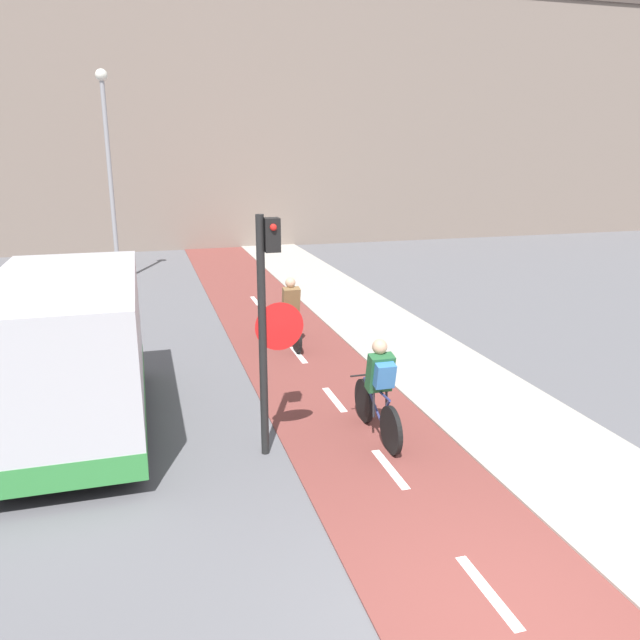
# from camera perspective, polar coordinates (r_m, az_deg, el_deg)

# --- Properties ---
(ground_plane) EXTENTS (120.00, 120.00, 0.00)m
(ground_plane) POSITION_cam_1_polar(r_m,az_deg,el_deg) (6.48, 17.57, -25.40)
(ground_plane) COLOR #5B5B60
(bike_lane) EXTENTS (2.45, 60.00, 0.02)m
(bike_lane) POSITION_cam_1_polar(r_m,az_deg,el_deg) (6.48, 17.55, -25.30)
(bike_lane) COLOR brown
(bike_lane) RESTS_ON ground_plane
(building_row_background) EXTENTS (60.00, 5.20, 11.34)m
(building_row_background) POSITION_cam_1_polar(r_m,az_deg,el_deg) (29.86, -10.83, 17.99)
(building_row_background) COLOR slate
(building_row_background) RESTS_ON ground_plane
(traffic_light_pole) EXTENTS (0.67, 0.25, 3.36)m
(traffic_light_pole) POSITION_cam_1_polar(r_m,az_deg,el_deg) (8.34, -4.78, 0.79)
(traffic_light_pole) COLOR black
(traffic_light_pole) RESTS_ON ground_plane
(street_lamp_far) EXTENTS (0.36, 0.36, 6.48)m
(street_lamp_far) POSITION_cam_1_polar(r_m,az_deg,el_deg) (20.90, -18.79, 14.08)
(street_lamp_far) COLOR gray
(street_lamp_far) RESTS_ON ground_plane
(cyclist_near) EXTENTS (0.46, 1.81, 1.53)m
(cyclist_near) POSITION_cam_1_polar(r_m,az_deg,el_deg) (9.22, 5.40, -6.63)
(cyclist_near) COLOR black
(cyclist_near) RESTS_ON ground_plane
(cyclist_far) EXTENTS (0.46, 1.79, 1.53)m
(cyclist_far) POSITION_cam_1_polar(r_m,az_deg,el_deg) (13.51, -2.70, 0.38)
(cyclist_far) COLOR black
(cyclist_far) RESTS_ON ground_plane
(van) EXTENTS (2.04, 4.57, 2.38)m
(van) POSITION_cam_1_polar(r_m,az_deg,el_deg) (9.97, -21.87, -3.23)
(van) COLOR #B7B7BC
(van) RESTS_ON ground_plane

